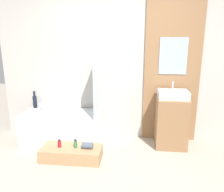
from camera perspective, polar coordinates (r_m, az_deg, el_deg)
The scene contains 13 objects.
ground_plane at distance 2.81m, azimuth -1.55°, elevation -23.56°, with size 12.00×12.00×0.00m, color #A39989.
wall_tiled_back at distance 3.81m, azimuth 1.57°, elevation 7.97°, with size 4.20×0.06×2.60m, color #B7B2A8.
wall_wood_accent at distance 3.79m, azimuth 15.48°, elevation 7.54°, with size 0.92×0.04×2.60m.
bathtub at distance 3.90m, azimuth -12.89°, elevation -7.98°, with size 1.31×0.64×0.52m.
glass_shower_screen at distance 3.47m, azimuth -4.09°, elevation 3.41°, with size 0.01×0.51×1.09m, color silver.
wooden_step_bench at distance 3.41m, azimuth -10.51°, elevation -14.50°, with size 0.89×0.38×0.19m, color #A87F56.
vanity_cabinet at distance 3.75m, azimuth 15.16°, elevation -6.62°, with size 0.49×0.47×0.82m, color #8E6642.
sink at distance 3.62m, azimuth 15.65°, elevation 0.42°, with size 0.47×0.34×0.26m.
vase_tall_dark at distance 4.20m, azimuth -19.50°, elevation -1.27°, with size 0.07×0.07×0.31m.
vase_round_light at distance 4.15m, azimuth -17.94°, elevation -2.38°, with size 0.11×0.11×0.11m, color silver.
bottle_soap_primary at distance 3.39m, azimuth -13.56°, elevation -12.02°, with size 0.05×0.05×0.12m.
bottle_soap_secondary at distance 3.32m, azimuth -9.50°, elevation -12.27°, with size 0.05×0.05×0.13m.
towel_roll at distance 3.28m, azimuth -6.43°, elevation -12.75°, with size 0.09×0.09×0.16m, color #4C5666.
Camera 1 is at (0.31, -2.19, 1.73)m, focal length 35.00 mm.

